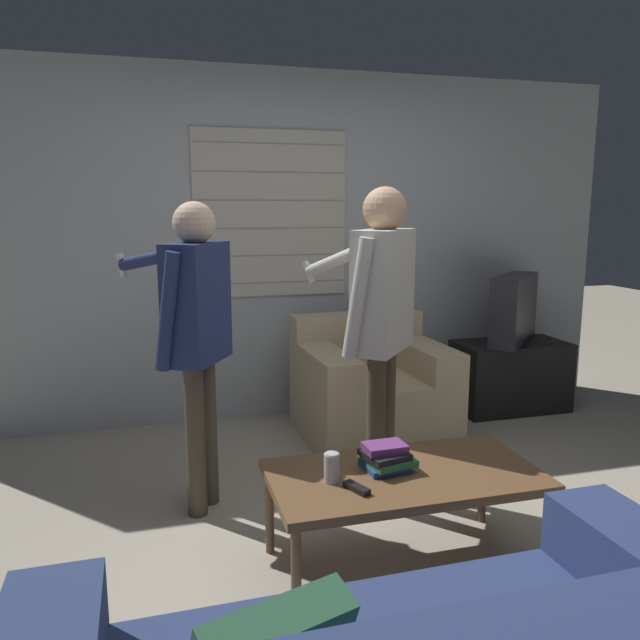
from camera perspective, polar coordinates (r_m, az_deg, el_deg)
The scene contains 11 objects.
ground_plane at distance 3.15m, azimuth 5.81°, elevation -19.89°, with size 16.00×16.00×0.00m, color #B2A893.
wall_back at distance 4.67m, azimuth -3.01°, elevation 6.70°, with size 5.20×0.08×2.55m.
armchair_beige at distance 4.35m, azimuth 4.68°, elevation -6.35°, with size 1.00×0.90×0.82m.
coffee_table at distance 2.83m, azimuth 7.70°, elevation -14.31°, with size 1.18×0.61×0.45m.
tv_stand at distance 5.14m, azimuth 16.97°, elevation -4.90°, with size 0.86×0.46×0.54m.
tv at distance 5.03m, azimuth 17.26°, elevation 0.97°, with size 0.62×0.61×0.53m.
person_left_standing at distance 3.20m, azimuth -11.33°, elevation -0.03°, with size 0.59×0.74×1.61m.
person_right_standing at distance 3.26m, azimuth 5.61°, elevation 1.36°, with size 0.52×0.82×1.68m.
book_stack at distance 2.81m, azimuth 6.04°, elevation -12.40°, with size 0.24×0.21×0.12m.
soda_can at distance 2.67m, azimuth 1.07°, elevation -13.33°, with size 0.07×0.07×0.13m.
spare_remote at distance 2.62m, azimuth 3.37°, elevation -15.08°, with size 0.09×0.14×0.02m.
Camera 1 is at (-1.01, -2.52, 1.58)m, focal length 35.00 mm.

